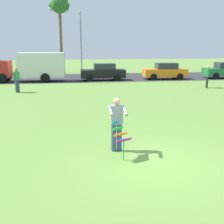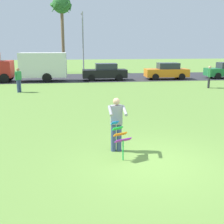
% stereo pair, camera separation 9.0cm
% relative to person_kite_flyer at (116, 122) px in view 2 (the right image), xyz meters
% --- Properties ---
extents(ground_plane, '(120.00, 120.00, 0.00)m').
position_rel_person_kite_flyer_xyz_m(ground_plane, '(0.95, -1.10, -0.95)').
color(ground_plane, olive).
extents(road_strip, '(120.00, 8.00, 0.01)m').
position_rel_person_kite_flyer_xyz_m(road_strip, '(0.95, 21.12, -0.95)').
color(road_strip, '#2D2D33').
rests_on(road_strip, ground).
extents(person_kite_flyer, '(0.54, 0.65, 1.73)m').
position_rel_person_kite_flyer_xyz_m(person_kite_flyer, '(0.00, 0.00, 0.00)').
color(person_kite_flyer, '#384772').
rests_on(person_kite_flyer, ground).
extents(kite_held, '(0.57, 0.72, 1.09)m').
position_rel_person_kite_flyer_xyz_m(kite_held, '(0.02, -0.61, -0.22)').
color(kite_held, blue).
rests_on(kite_held, ground).
extents(parked_truck_red_cab, '(6.72, 2.18, 2.62)m').
position_rel_person_kite_flyer_xyz_m(parked_truck_red_cab, '(-4.82, 18.72, 0.46)').
color(parked_truck_red_cab, '#B2231E').
rests_on(parked_truck_red_cab, ground).
extents(parked_car_black, '(4.20, 1.84, 1.60)m').
position_rel_person_kite_flyer_xyz_m(parked_car_black, '(1.72, 18.72, -0.18)').
color(parked_car_black, black).
rests_on(parked_car_black, ground).
extents(parked_car_orange, '(4.25, 1.93, 1.60)m').
position_rel_person_kite_flyer_xyz_m(parked_car_orange, '(7.87, 18.72, -0.18)').
color(parked_car_orange, orange).
rests_on(parked_car_orange, ground).
extents(palm_tree_right_near, '(2.58, 2.71, 8.94)m').
position_rel_person_kite_flyer_xyz_m(palm_tree_right_near, '(-2.37, 26.72, 6.54)').
color(palm_tree_right_near, brown).
rests_on(palm_tree_right_near, ground).
extents(streetlight_pole, '(0.24, 1.65, 7.00)m').
position_rel_person_kite_flyer_xyz_m(streetlight_pole, '(-0.04, 25.83, 3.05)').
color(streetlight_pole, '#9E9EA3').
rests_on(streetlight_pole, ground).
extents(person_walker_near, '(0.40, 0.46, 1.73)m').
position_rel_person_kite_flyer_xyz_m(person_walker_near, '(-5.17, 12.45, -0.02)').
color(person_walker_near, '#384772').
rests_on(person_walker_near, ground).
extents(person_walker_far, '(0.34, 0.53, 1.73)m').
position_rel_person_kite_flyer_xyz_m(person_walker_far, '(9.28, 12.60, -0.02)').
color(person_walker_far, '#26262B').
rests_on(person_walker_far, ground).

